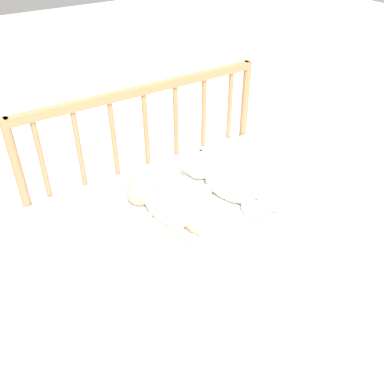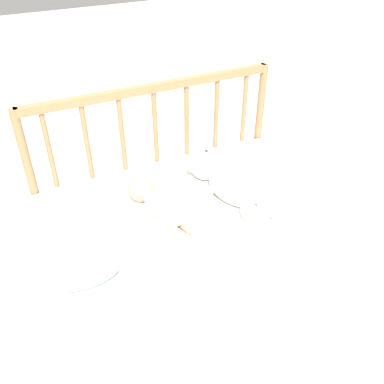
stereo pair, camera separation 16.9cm
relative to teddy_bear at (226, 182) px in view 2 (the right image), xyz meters
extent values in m
plane|color=silver|center=(-0.16, 0.00, -0.57)|extent=(12.00, 12.00, 0.00)
cube|color=silver|center=(-0.16, 0.00, -0.31)|extent=(1.15, 0.67, 0.52)
cylinder|color=#997047|center=(-0.72, 0.36, -0.12)|extent=(0.04, 0.04, 0.90)
cylinder|color=#997047|center=(0.40, 0.36, -0.12)|extent=(0.04, 0.04, 0.90)
cube|color=#997047|center=(-0.16, 0.36, 0.31)|extent=(1.12, 0.03, 0.04)
cylinder|color=#997047|center=(-0.62, 0.36, 0.12)|extent=(0.02, 0.02, 0.34)
cylinder|color=#997047|center=(-0.47, 0.36, 0.12)|extent=(0.02, 0.02, 0.34)
cylinder|color=#997047|center=(-0.32, 0.36, 0.12)|extent=(0.02, 0.02, 0.34)
cylinder|color=#997047|center=(-0.16, 0.36, 0.12)|extent=(0.02, 0.02, 0.34)
cylinder|color=#997047|center=(-0.01, 0.36, 0.12)|extent=(0.02, 0.02, 0.34)
cylinder|color=#997047|center=(0.15, 0.36, 0.12)|extent=(0.02, 0.02, 0.34)
cylinder|color=#997047|center=(0.30, 0.36, 0.12)|extent=(0.02, 0.02, 0.34)
cube|color=white|center=(-0.13, -0.04, -0.05)|extent=(0.84, 0.55, 0.01)
ellipsoid|color=silver|center=(0.01, -0.05, -0.01)|extent=(0.19, 0.28, 0.09)
sphere|color=silver|center=(-0.02, 0.13, 0.02)|extent=(0.14, 0.14, 0.14)
sphere|color=beige|center=(-0.02, 0.13, 0.05)|extent=(0.06, 0.06, 0.06)
sphere|color=black|center=(-0.02, 0.13, 0.08)|extent=(0.02, 0.02, 0.02)
sphere|color=silver|center=(-0.08, 0.15, 0.02)|extent=(0.05, 0.05, 0.05)
sphere|color=silver|center=(0.03, 0.17, 0.02)|extent=(0.05, 0.05, 0.05)
ellipsoid|color=silver|center=(-0.12, -0.01, -0.02)|extent=(0.12, 0.08, 0.07)
ellipsoid|color=silver|center=(0.11, 0.03, -0.02)|extent=(0.12, 0.08, 0.07)
ellipsoid|color=silver|center=(0.00, -0.22, -0.02)|extent=(0.09, 0.14, 0.07)
ellipsoid|color=silver|center=(0.08, -0.20, -0.02)|extent=(0.09, 0.14, 0.07)
ellipsoid|color=#EAEACC|center=(-0.30, -0.05, 0.00)|extent=(0.13, 0.24, 0.10)
sphere|color=tan|center=(-0.33, 0.10, 0.01)|extent=(0.11, 0.11, 0.11)
ellipsoid|color=#EAEACC|center=(-0.39, 0.00, -0.04)|extent=(0.11, 0.05, 0.03)
ellipsoid|color=#EAEACC|center=(-0.24, 0.03, -0.04)|extent=(0.11, 0.05, 0.03)
sphere|color=tan|center=(-0.42, -0.01, -0.04)|extent=(0.03, 0.03, 0.03)
sphere|color=tan|center=(-0.21, 0.04, -0.04)|extent=(0.03, 0.03, 0.03)
ellipsoid|color=tan|center=(-0.30, -0.16, -0.03)|extent=(0.06, 0.11, 0.04)
ellipsoid|color=tan|center=(-0.25, -0.15, -0.03)|extent=(0.06, 0.11, 0.04)
sphere|color=tan|center=(-0.29, -0.21, -0.04)|extent=(0.03, 0.03, 0.03)
sphere|color=tan|center=(-0.24, -0.20, -0.04)|extent=(0.03, 0.03, 0.03)
ellipsoid|color=white|center=(-0.65, -0.21, -0.02)|extent=(0.26, 0.16, 0.06)
camera|label=1|loc=(-0.91, -1.17, 1.00)|focal=40.00mm
camera|label=2|loc=(-0.77, -1.25, 1.00)|focal=40.00mm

